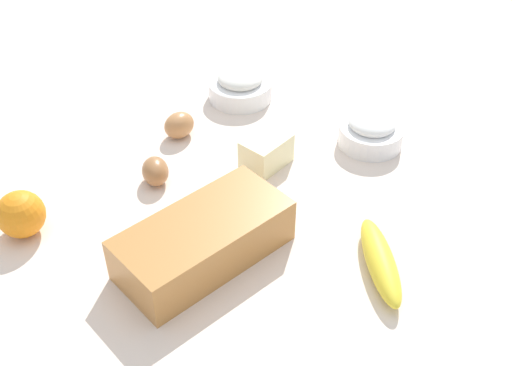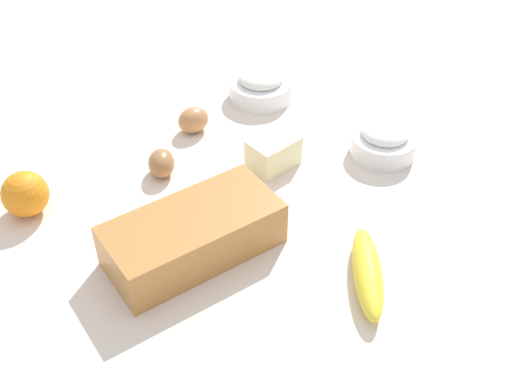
% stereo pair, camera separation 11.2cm
% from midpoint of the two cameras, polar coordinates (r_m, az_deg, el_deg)
% --- Properties ---
extents(ground_plane, '(2.40, 2.40, 0.02)m').
position_cam_midpoint_polar(ground_plane, '(1.16, -2.78, -2.02)').
color(ground_plane, beige).
extents(loaf_pan, '(0.30, 0.18, 0.08)m').
position_cam_midpoint_polar(loaf_pan, '(1.02, -7.81, -5.12)').
color(loaf_pan, '#B77A3D').
rests_on(loaf_pan, ground_plane).
extents(flour_bowl, '(0.14, 0.14, 0.07)m').
position_cam_midpoint_polar(flour_bowl, '(1.41, -3.71, 8.53)').
color(flour_bowl, white).
rests_on(flour_bowl, ground_plane).
extents(sugar_bowl, '(0.13, 0.13, 0.07)m').
position_cam_midpoint_polar(sugar_bowl, '(1.27, 7.72, 4.51)').
color(sugar_bowl, white).
rests_on(sugar_bowl, ground_plane).
extents(banana, '(0.17, 0.16, 0.04)m').
position_cam_midpoint_polar(banana, '(1.02, 7.90, -7.04)').
color(banana, yellow).
rests_on(banana, ground_plane).
extents(orange_fruit, '(0.08, 0.08, 0.08)m').
position_cam_midpoint_polar(orange_fruit, '(1.15, -22.81, -2.69)').
color(orange_fruit, orange).
rests_on(orange_fruit, ground_plane).
extents(butter_block, '(0.09, 0.07, 0.06)m').
position_cam_midpoint_polar(butter_block, '(1.21, -1.74, 2.70)').
color(butter_block, '#F4EDB2').
rests_on(butter_block, ground_plane).
extents(egg_near_butter, '(0.08, 0.08, 0.05)m').
position_cam_midpoint_polar(egg_near_butter, '(1.20, -11.60, 0.93)').
color(egg_near_butter, '#A06B41').
rests_on(egg_near_butter, ground_plane).
extents(egg_beside_bowl, '(0.07, 0.06, 0.05)m').
position_cam_midpoint_polar(egg_beside_bowl, '(1.30, -9.30, 5.00)').
color(egg_beside_bowl, '#BB7F4D').
rests_on(egg_beside_bowl, ground_plane).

